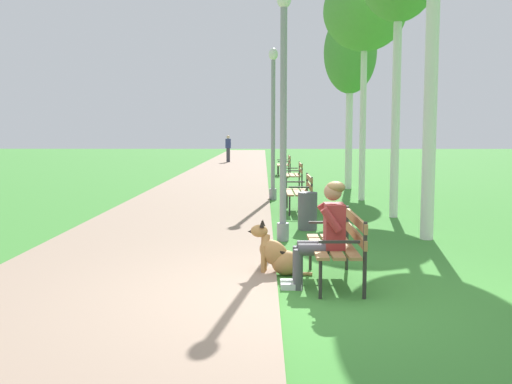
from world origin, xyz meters
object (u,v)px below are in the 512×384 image
Objects in this scene: birch_tree_fourth at (365,12)px; birch_tree_fifth at (350,54)px; park_bench_mid at (301,190)px; dog_shepherd at (278,255)px; person_seated_on_near_bench at (325,230)px; park_bench_near at (340,241)px; park_bench_far at (295,173)px; lamp_post_mid at (273,122)px; park_bench_furthest at (285,163)px; litter_bin at (308,211)px; pedestrian_distant at (228,149)px; lamp_post_near at (283,113)px.

birch_tree_fourth is 1.07× the size of birch_tree_fifth.
park_bench_mid is 6.08m from dog_shepherd.
person_seated_on_near_bench is 0.92m from dog_shepherd.
park_bench_near and park_bench_far have the same top height.
park_bench_near is at bearing -85.70° from lamp_post_mid.
lamp_post_mid is (0.08, 8.44, 1.82)m from dog_shepherd.
birch_tree_fourth reaches higher than birch_tree_fifth.
person_seated_on_near_bench reaches higher than dog_shepherd.
park_bench_far is at bearing -89.10° from park_bench_furthest.
birch_tree_fourth reaches higher than dog_shepherd.
person_seated_on_near_bench is 12.93m from birch_tree_fifth.
park_bench_far reaches higher than dog_shepherd.
person_seated_on_near_bench is at bearing -133.02° from park_bench_near.
dog_shepherd is at bearing -102.41° from birch_tree_fifth.
pedestrian_distant is at bearing 96.83° from litter_bin.
park_bench_near is 1.00× the size of park_bench_furthest.
lamp_post_mid is at bearing 89.49° from dog_shepherd.
litter_bin is (-0.04, -2.50, -0.16)m from park_bench_mid.
park_bench_mid is at bearing 83.51° from dog_shepherd.
birch_tree_fifth reaches higher than lamp_post_near.
park_bench_far is at bearing -79.29° from pedestrian_distant.
birch_tree_fourth reaches higher than person_seated_on_near_bench.
lamp_post_near is at bearing -98.42° from park_bench_mid.
park_bench_far is (0.09, 11.95, 0.00)m from park_bench_near.
park_bench_near and park_bench_mid have the same top height.
park_bench_near reaches higher than dog_shepherd.
lamp_post_near is 0.69× the size of birch_tree_fourth.
park_bench_furthest is (-0.00, 17.96, 0.00)m from park_bench_near.
park_bench_furthest is at bearing -73.95° from pedestrian_distant.
lamp_post_near is 5.89× the size of litter_bin.
pedestrian_distant reaches higher than park_bench_near.
birch_tree_fourth reaches higher than litter_bin.
pedestrian_distant is at bearing 96.88° from lamp_post_mid.
pedestrian_distant is at bearing 94.68° from dog_shepherd.
birch_tree_fourth reaches higher than park_bench_furthest.
person_seated_on_near_bench is at bearing -99.40° from birch_tree_fifth.
birch_tree_fifth is (1.73, 0.08, 3.77)m from park_bench_far.
dog_shepherd is at bearing -100.31° from litter_bin.
person_seated_on_near_bench is 0.76× the size of pedestrian_distant.
park_bench_near is 0.25× the size of birch_tree_fourth.
person_seated_on_near_bench is at bearing -91.42° from park_bench_far.
park_bench_near is at bearing 46.98° from person_seated_on_near_bench.
lamp_post_near reaches higher than park_bench_mid.
pedestrian_distant is (-4.86, 16.50, -3.44)m from birch_tree_fifth.
birch_tree_fourth is at bearing 53.38° from park_bench_mid.
park_bench_mid is at bearing 81.58° from lamp_post_near.
park_bench_near is 1.20× the size of person_seated_on_near_bench.
park_bench_far is at bearing 88.64° from litter_bin.
birch_tree_fourth is at bearing 73.72° from dog_shepherd.
lamp_post_near reaches higher than person_seated_on_near_bench.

